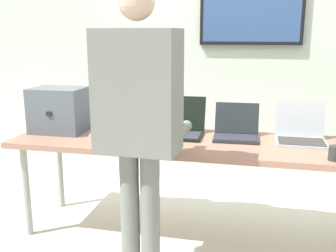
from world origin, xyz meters
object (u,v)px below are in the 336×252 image
equipment_box (59,110)px  laptop_station_2 (236,130)px  workbench (203,148)px  laptop_station_3 (301,133)px  person (139,113)px  laptop_station_0 (116,124)px  coffee_mug (335,153)px  laptop_station_1 (178,127)px

equipment_box → laptop_station_2: bearing=4.4°
workbench → laptop_station_3: laptop_station_3 is taller
laptop_station_2 → person: size_ratio=0.19×
laptop_station_3 → laptop_station_0: bearing=-179.5°
workbench → person: bearing=-113.5°
equipment_box → laptop_station_2: (1.32, 0.10, -0.11)m
workbench → coffee_mug: coffee_mug is taller
laptop_station_0 → laptop_station_3: 1.34m
workbench → laptop_station_0: bearing=169.8°
laptop_station_0 → coffee_mug: bearing=-14.0°
person → coffee_mug: 1.17m
laptop_station_1 → coffee_mug: (1.02, -0.39, -0.02)m
laptop_station_3 → coffee_mug: laptop_station_3 is taller
workbench → person: 0.77m
laptop_station_2 → person: bearing=-122.8°
workbench → laptop_station_0: size_ratio=7.30×
laptop_station_2 → laptop_station_3: 0.44m
laptop_station_1 → laptop_station_2: laptop_station_1 is taller
workbench → laptop_station_2: 0.28m
person → equipment_box: bearing=141.6°
laptop_station_2 → coffee_mug: 0.71m
workbench → laptop_station_2: (0.22, 0.14, 0.11)m
equipment_box → coffee_mug: equipment_box is taller
person → workbench: bearing=66.5°
workbench → coffee_mug: size_ratio=30.57×
laptop_station_3 → workbench: bearing=-168.5°
equipment_box → laptop_station_3: 1.76m
laptop_station_2 → coffee_mug: bearing=-33.2°
laptop_station_1 → laptop_station_3: (0.86, -0.00, 0.00)m
coffee_mug → laptop_station_0: bearing=166.0°
workbench → person: (-0.27, -0.62, 0.36)m
workbench → laptop_station_3: size_ratio=8.13×
laptop_station_1 → laptop_station_2: 0.43m
equipment_box → laptop_station_0: equipment_box is taller
laptop_station_2 → coffee_mug: size_ratio=3.70×
laptop_station_3 → person: person is taller
laptop_station_3 → person: 1.22m
laptop_station_0 → person: person is taller
equipment_box → laptop_station_1: 0.90m
workbench → laptop_station_0: (-0.68, 0.12, 0.11)m
laptop_station_0 → laptop_station_2: 0.90m
equipment_box → workbench: bearing=-1.8°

